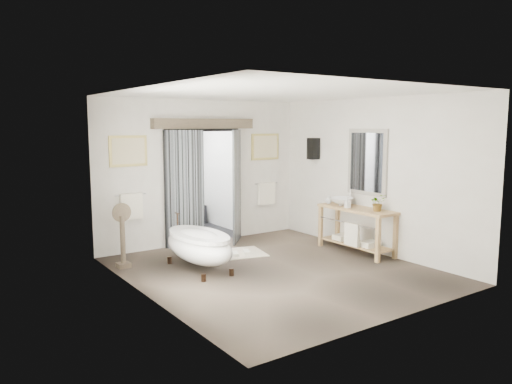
{
  "coord_description": "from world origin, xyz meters",
  "views": [
    {
      "loc": [
        -4.85,
        -6.38,
        2.4
      ],
      "look_at": [
        0.0,
        0.6,
        1.25
      ],
      "focal_mm": 35.0,
      "sensor_mm": 36.0,
      "label": 1
    }
  ],
  "objects_px": {
    "clawfoot_tub": "(199,245)",
    "rug": "(232,254)",
    "basin": "(341,202)",
    "vanity": "(356,226)"
  },
  "relations": [
    {
      "from": "clawfoot_tub",
      "to": "rug",
      "type": "height_order",
      "value": "clawfoot_tub"
    },
    {
      "from": "rug",
      "to": "basin",
      "type": "relative_size",
      "value": 2.65
    },
    {
      "from": "clawfoot_tub",
      "to": "basin",
      "type": "height_order",
      "value": "basin"
    },
    {
      "from": "clawfoot_tub",
      "to": "basin",
      "type": "xyz_separation_m",
      "value": [
        2.95,
        -0.32,
        0.52
      ]
    },
    {
      "from": "vanity",
      "to": "rug",
      "type": "distance_m",
      "value": 2.39
    },
    {
      "from": "rug",
      "to": "basin",
      "type": "xyz_separation_m",
      "value": [
        1.98,
        -0.84,
        0.92
      ]
    },
    {
      "from": "vanity",
      "to": "basin",
      "type": "height_order",
      "value": "basin"
    },
    {
      "from": "clawfoot_tub",
      "to": "rug",
      "type": "bearing_deg",
      "value": 28.18
    },
    {
      "from": "clawfoot_tub",
      "to": "vanity",
      "type": "height_order",
      "value": "vanity"
    },
    {
      "from": "vanity",
      "to": "basin",
      "type": "relative_size",
      "value": 3.54
    }
  ]
}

